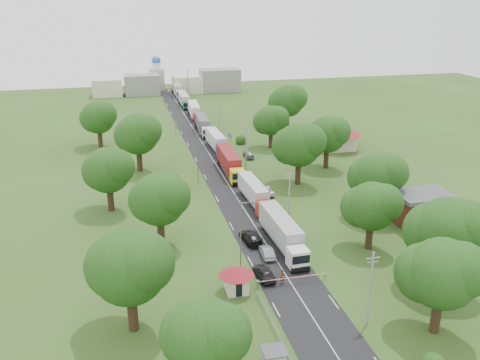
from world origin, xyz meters
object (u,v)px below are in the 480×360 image
object	(u,v)px
guard_booth	(237,276)
truck_0	(283,232)
info_sign	(230,138)
boom_barrier	(282,280)
car_lane_mid	(267,252)
car_lane_front	(264,273)
pedestrian_near	(283,277)

from	to	relation	value
guard_booth	truck_0	xyz separation A→B (m)	(9.23, 10.38, 0.14)
info_sign	guard_booth	bearing A→B (deg)	-101.68
boom_barrier	car_lane_mid	xyz separation A→B (m)	(0.36, 7.94, -0.19)
boom_barrier	info_sign	size ratio (longest dim) A/B	2.25
boom_barrier	guard_booth	distance (m)	5.98
info_sign	truck_0	size ratio (longest dim) A/B	0.26
info_sign	car_lane_front	bearing A→B (deg)	-98.09
truck_0	car_lane_front	world-z (taller)	truck_0
car_lane_front	info_sign	bearing A→B (deg)	-103.37
car_lane_front	boom_barrier	bearing A→B (deg)	120.06
guard_booth	info_sign	bearing A→B (deg)	78.32
truck_0	car_lane_front	distance (m)	9.62
truck_0	car_lane_mid	xyz separation A→B (m)	(-3.03, -2.44, -1.60)
boom_barrier	guard_booth	world-z (taller)	guard_booth
boom_barrier	car_lane_mid	size ratio (longest dim) A/B	2.17
info_sign	car_lane_mid	world-z (taller)	info_sign
guard_booth	car_lane_mid	distance (m)	10.18
info_sign	car_lane_front	size ratio (longest dim) A/B	0.86
boom_barrier	truck_0	bearing A→B (deg)	71.93
truck_0	pedestrian_near	xyz separation A→B (m)	(-3.13, -9.91, -1.37)
truck_0	guard_booth	bearing A→B (deg)	-131.64
truck_0	pedestrian_near	bearing A→B (deg)	-107.55
boom_barrier	pedestrian_near	bearing A→B (deg)	61.70
boom_barrier	car_lane_mid	distance (m)	7.95
info_sign	car_lane_front	xyz separation A→B (m)	(-8.20, -57.68, -2.19)
guard_booth	car_lane_front	size ratio (longest dim) A/B	0.93
guard_booth	car_lane_mid	bearing A→B (deg)	52.02
guard_booth	car_lane_mid	world-z (taller)	guard_booth
info_sign	truck_0	xyz separation A→B (m)	(-3.17, -49.62, -0.70)
pedestrian_near	truck_0	bearing A→B (deg)	63.34
boom_barrier	guard_booth	xyz separation A→B (m)	(-5.84, -0.00, 1.27)
car_lane_mid	pedestrian_near	distance (m)	7.48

